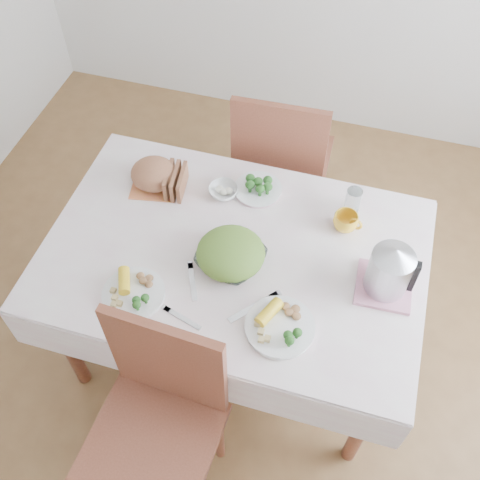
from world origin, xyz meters
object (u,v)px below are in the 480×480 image
(dinner_plate_left, at_px, (134,294))
(yellow_mug, at_px, (346,222))
(dining_table, at_px, (234,302))
(dinner_plate_right, at_px, (280,327))
(salad_bowl, at_px, (231,258))
(chair_far, at_px, (283,165))
(chair_near, at_px, (153,445))
(electric_kettle, at_px, (390,269))

(dinner_plate_left, relative_size, yellow_mug, 2.32)
(dining_table, bearing_deg, dinner_plate_right, -47.57)
(salad_bowl, bearing_deg, chair_far, 89.03)
(chair_near, height_order, chair_far, chair_far)
(chair_far, xyz_separation_m, dinner_plate_left, (-0.32, -1.11, 0.31))
(dinner_plate_right, bearing_deg, chair_far, 102.18)
(dinner_plate_left, relative_size, electric_kettle, 1.06)
(yellow_mug, xyz_separation_m, electric_kettle, (0.19, -0.24, 0.08))
(dinner_plate_left, bearing_deg, chair_near, -64.18)
(salad_bowl, height_order, dinner_plate_right, salad_bowl)
(dining_table, relative_size, salad_bowl, 5.64)
(chair_near, distance_m, salad_bowl, 0.75)
(salad_bowl, relative_size, yellow_mug, 2.44)
(dining_table, distance_m, yellow_mug, 0.63)
(chair_near, xyz_separation_m, electric_kettle, (0.69, 0.72, 0.42))
(chair_near, xyz_separation_m, chair_far, (0.12, 1.53, -0.00))
(yellow_mug, bearing_deg, dining_table, -148.73)
(dining_table, distance_m, chair_near, 0.73)
(chair_near, xyz_separation_m, dinner_plate_left, (-0.20, 0.42, 0.31))
(dining_table, relative_size, dinner_plate_left, 5.93)
(dinner_plate_left, bearing_deg, chair_far, 74.03)
(chair_far, relative_size, electric_kettle, 4.59)
(dinner_plate_left, bearing_deg, dinner_plate_right, 1.87)
(chair_far, height_order, dinner_plate_left, chair_far)
(dining_table, height_order, chair_near, chair_near)
(dining_table, xyz_separation_m, dinner_plate_right, (0.26, -0.28, 0.40))
(chair_near, height_order, dinner_plate_left, chair_near)
(chair_near, bearing_deg, electric_kettle, 49.25)
(chair_near, relative_size, dinner_plate_left, 4.25)
(salad_bowl, bearing_deg, dinner_plate_right, -41.84)
(dining_table, relative_size, electric_kettle, 6.29)
(dinner_plate_left, xyz_separation_m, yellow_mug, (0.70, 0.54, 0.03))
(dinner_plate_right, distance_m, yellow_mug, 0.54)
(chair_near, distance_m, yellow_mug, 1.13)
(chair_near, bearing_deg, dinner_plate_left, 118.84)
(yellow_mug, bearing_deg, chair_near, -117.27)
(chair_far, distance_m, dinner_plate_right, 1.16)
(yellow_mug, bearing_deg, chair_far, 123.40)
(salad_bowl, height_order, yellow_mug, yellow_mug)
(dinner_plate_left, bearing_deg, salad_bowl, 38.65)
(chair_far, distance_m, dinner_plate_left, 1.20)
(chair_near, distance_m, dinner_plate_left, 0.56)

